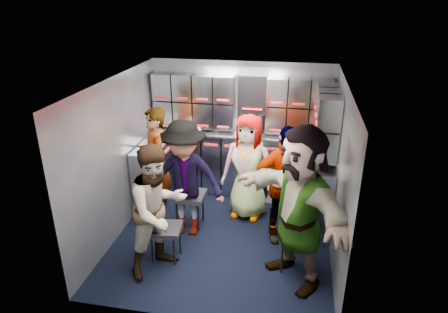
% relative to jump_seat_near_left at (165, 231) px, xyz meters
% --- Properties ---
extents(floor, '(3.00, 3.00, 0.00)m').
position_rel_jump_seat_near_left_xyz_m(floor, '(0.60, 0.59, -0.40)').
color(floor, black).
rests_on(floor, ground).
extents(wall_back, '(2.80, 0.04, 2.10)m').
position_rel_jump_seat_near_left_xyz_m(wall_back, '(0.60, 2.09, 0.65)').
color(wall_back, gray).
rests_on(wall_back, ground).
extents(wall_left, '(0.04, 3.00, 2.10)m').
position_rel_jump_seat_near_left_xyz_m(wall_left, '(-0.80, 0.59, 0.65)').
color(wall_left, gray).
rests_on(wall_left, ground).
extents(wall_right, '(0.04, 3.00, 2.10)m').
position_rel_jump_seat_near_left_xyz_m(wall_right, '(2.00, 0.59, 0.65)').
color(wall_right, gray).
rests_on(wall_right, ground).
extents(ceiling, '(2.80, 3.00, 0.02)m').
position_rel_jump_seat_near_left_xyz_m(ceiling, '(0.60, 0.59, 1.70)').
color(ceiling, silver).
rests_on(ceiling, wall_back).
extents(cart_bank_back, '(2.68, 0.38, 0.99)m').
position_rel_jump_seat_near_left_xyz_m(cart_bank_back, '(0.60, 1.88, 0.10)').
color(cart_bank_back, '#9296A1').
rests_on(cart_bank_back, ground).
extents(cart_bank_left, '(0.38, 0.76, 0.99)m').
position_rel_jump_seat_near_left_xyz_m(cart_bank_left, '(-0.59, 1.15, 0.10)').
color(cart_bank_left, '#9296A1').
rests_on(cart_bank_left, ground).
extents(counter, '(2.68, 0.42, 0.03)m').
position_rel_jump_seat_near_left_xyz_m(counter, '(0.60, 1.88, 0.62)').
color(counter, '#B9BBC0').
rests_on(counter, cart_bank_back).
extents(locker_bank_back, '(2.68, 0.28, 0.82)m').
position_rel_jump_seat_near_left_xyz_m(locker_bank_back, '(0.60, 1.94, 1.09)').
color(locker_bank_back, '#9296A1').
rests_on(locker_bank_back, wall_back).
extents(locker_bank_right, '(0.28, 1.00, 0.82)m').
position_rel_jump_seat_near_left_xyz_m(locker_bank_right, '(1.85, 1.29, 1.09)').
color(locker_bank_right, '#9296A1').
rests_on(locker_bank_right, wall_right).
extents(right_cabinet, '(0.28, 1.20, 1.00)m').
position_rel_jump_seat_near_left_xyz_m(right_cabinet, '(1.85, 1.19, 0.10)').
color(right_cabinet, '#9296A1').
rests_on(right_cabinet, ground).
extents(coffee_niche, '(0.46, 0.16, 0.84)m').
position_rel_jump_seat_near_left_xyz_m(coffee_niche, '(0.78, 2.00, 1.07)').
color(coffee_niche, black).
rests_on(coffee_niche, wall_back).
extents(red_latch_strip, '(2.60, 0.02, 0.03)m').
position_rel_jump_seat_near_left_xyz_m(red_latch_strip, '(0.60, 1.68, 0.48)').
color(red_latch_strip, '#AF181C').
rests_on(red_latch_strip, cart_bank_back).
extents(jump_seat_near_left, '(0.41, 0.40, 0.45)m').
position_rel_jump_seat_near_left_xyz_m(jump_seat_near_left, '(0.00, 0.00, 0.00)').
color(jump_seat_near_left, black).
rests_on(jump_seat_near_left, ground).
extents(jump_seat_mid_left, '(0.42, 0.40, 0.50)m').
position_rel_jump_seat_near_left_xyz_m(jump_seat_mid_left, '(0.09, 0.79, 0.04)').
color(jump_seat_mid_left, black).
rests_on(jump_seat_mid_left, ground).
extents(jump_seat_center, '(0.39, 0.38, 0.40)m').
position_rel_jump_seat_near_left_xyz_m(jump_seat_center, '(0.84, 1.39, -0.04)').
color(jump_seat_center, black).
rests_on(jump_seat_center, ground).
extents(jump_seat_mid_right, '(0.47, 0.45, 0.50)m').
position_rel_jump_seat_near_left_xyz_m(jump_seat_mid_right, '(1.36, 0.90, 0.04)').
color(jump_seat_mid_right, black).
rests_on(jump_seat_mid_right, ground).
extents(jump_seat_near_right, '(0.43, 0.41, 0.46)m').
position_rel_jump_seat_near_left_xyz_m(jump_seat_near_right, '(1.56, 0.11, 0.02)').
color(jump_seat_near_right, black).
rests_on(jump_seat_near_right, ground).
extents(attendant_standing, '(0.63, 0.71, 1.62)m').
position_rel_jump_seat_near_left_xyz_m(attendant_standing, '(-0.45, 1.00, 0.42)').
color(attendant_standing, black).
rests_on(attendant_standing, ground).
extents(attendant_arc_a, '(0.93, 0.97, 1.57)m').
position_rel_jump_seat_near_left_xyz_m(attendant_arc_a, '(-0.00, -0.18, 0.39)').
color(attendant_arc_a, black).
rests_on(attendant_arc_a, ground).
extents(attendant_arc_b, '(1.06, 0.64, 1.61)m').
position_rel_jump_seat_near_left_xyz_m(attendant_arc_b, '(0.09, 0.61, 0.41)').
color(attendant_arc_b, black).
rests_on(attendant_arc_b, ground).
extents(attendant_arc_c, '(0.83, 0.61, 1.54)m').
position_rel_jump_seat_near_left_xyz_m(attendant_arc_c, '(0.84, 1.21, 0.38)').
color(attendant_arc_c, black).
rests_on(attendant_arc_c, ground).
extents(attendant_arc_d, '(0.99, 0.58, 1.58)m').
position_rel_jump_seat_near_left_xyz_m(attendant_arc_d, '(1.36, 0.72, 0.39)').
color(attendant_arc_d, black).
rests_on(attendant_arc_d, ground).
extents(attendant_arc_e, '(1.56, 1.65, 1.86)m').
position_rel_jump_seat_near_left_xyz_m(attendant_arc_e, '(1.56, -0.07, 0.54)').
color(attendant_arc_e, black).
rests_on(attendant_arc_e, ground).
extents(bottle_left, '(0.07, 0.07, 0.23)m').
position_rel_jump_seat_near_left_xyz_m(bottle_left, '(-0.15, 1.83, 0.75)').
color(bottle_left, white).
rests_on(bottle_left, counter).
extents(bottle_mid, '(0.07, 0.07, 0.26)m').
position_rel_jump_seat_near_left_xyz_m(bottle_mid, '(0.84, 1.83, 0.77)').
color(bottle_mid, white).
rests_on(bottle_mid, counter).
extents(bottle_right, '(0.07, 0.07, 0.22)m').
position_rel_jump_seat_near_left_xyz_m(bottle_right, '(0.90, 1.83, 0.75)').
color(bottle_right, white).
rests_on(bottle_right, counter).
extents(cup_left, '(0.08, 0.08, 0.10)m').
position_rel_jump_seat_near_left_xyz_m(cup_left, '(-0.03, 1.82, 0.69)').
color(cup_left, beige).
rests_on(cup_left, counter).
extents(cup_right, '(0.08, 0.08, 0.11)m').
position_rel_jump_seat_near_left_xyz_m(cup_right, '(1.33, 1.82, 0.69)').
color(cup_right, beige).
rests_on(cup_right, counter).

